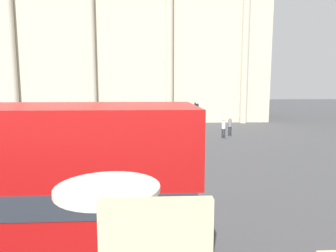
# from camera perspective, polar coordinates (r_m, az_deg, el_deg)

# --- Properties ---
(cafe_dining_table) EXTENTS (0.60, 0.60, 0.73)m
(cafe_dining_table) POSITION_cam_1_polar(r_m,az_deg,el_deg) (1.84, -11.25, -16.91)
(cafe_dining_table) COLOR #2D2D30
(cafe_dining_table) RESTS_ON cafe_floor_slab
(plaza_building_left) EXTENTS (35.37, 15.75, 20.20)m
(plaza_building_left) POSITION_cam_1_polar(r_m,az_deg,el_deg) (44.89, -6.42, 14.64)
(plaza_building_left) COLOR beige
(plaza_building_left) RESTS_ON ground_plane
(traffic_light_mid) EXTENTS (0.42, 0.24, 3.24)m
(traffic_light_mid) POSITION_cam_1_polar(r_m,az_deg,el_deg) (19.11, -13.10, 0.01)
(traffic_light_mid) COLOR black
(traffic_light_mid) RESTS_ON ground_plane
(traffic_light_far) EXTENTS (0.42, 0.24, 3.21)m
(traffic_light_far) POSITION_cam_1_polar(r_m,az_deg,el_deg) (25.66, 5.33, 2.04)
(traffic_light_far) COLOR black
(traffic_light_far) RESTS_ON ground_plane
(pedestrian_red) EXTENTS (0.32, 0.32, 1.72)m
(pedestrian_red) POSITION_cam_1_polar(r_m,az_deg,el_deg) (33.28, -13.91, 1.18)
(pedestrian_red) COLOR #282B33
(pedestrian_red) RESTS_ON ground_plane
(pedestrian_white) EXTENTS (0.32, 0.32, 1.73)m
(pedestrian_white) POSITION_cam_1_polar(r_m,az_deg,el_deg) (26.92, 10.53, -0.19)
(pedestrian_white) COLOR #282B33
(pedestrian_white) RESTS_ON ground_plane
(pedestrian_grey) EXTENTS (0.32, 0.32, 1.74)m
(pedestrian_grey) POSITION_cam_1_polar(r_m,az_deg,el_deg) (28.28, 11.72, 0.17)
(pedestrian_grey) COLOR #282B33
(pedestrian_grey) RESTS_ON ground_plane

